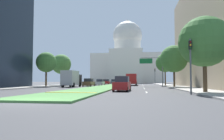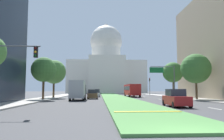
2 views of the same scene
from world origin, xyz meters
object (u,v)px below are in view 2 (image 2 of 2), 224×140
(traffic_light_far_right, at_px, (150,84))
(sedan_very_far, at_px, (97,92))
(city_bus, at_px, (132,89))
(street_tree_left_mid, at_px, (44,70))
(sedan_far_horizon, at_px, (96,93))
(overhead_guide_sign, at_px, (165,75))
(street_tree_right_mid, at_px, (196,69))
(sedan_midblock, at_px, (93,94))
(sedan_distant, at_px, (96,94))
(sedan_lead_stopped, at_px, (176,98))
(traffic_light_near_left, at_px, (8,62))
(capitol_building, at_px, (106,68))
(street_tree_right_far, at_px, (173,72))
(box_truck_delivery, at_px, (78,90))
(street_tree_left_far, at_px, (54,72))

(traffic_light_far_right, relative_size, sedan_very_far, 1.22)
(sedan_very_far, height_order, city_bus, city_bus)
(street_tree_left_mid, bearing_deg, sedan_far_horizon, 72.00)
(overhead_guide_sign, relative_size, street_tree_left_mid, 0.90)
(street_tree_right_mid, height_order, sedan_midblock, street_tree_right_mid)
(sedan_midblock, relative_size, sedan_distant, 0.97)
(sedan_lead_stopped, distance_m, sedan_far_horizon, 42.53)
(traffic_light_far_right, relative_size, sedan_midblock, 1.14)
(traffic_light_near_left, bearing_deg, city_bus, 67.74)
(overhead_guide_sign, xyz_separation_m, city_bus, (-5.24, 9.99, -2.85))
(street_tree_left_mid, xyz_separation_m, sedan_far_horizon, (8.53, 26.23, -4.31))
(sedan_distant, bearing_deg, sedan_midblock, -92.85)
(capitol_building, distance_m, sedan_very_far, 27.56)
(street_tree_right_far, bearing_deg, street_tree_right_mid, -88.08)
(street_tree_left_mid, bearing_deg, box_truck_delivery, -10.65)
(sedan_distant, xyz_separation_m, sedan_very_far, (0.12, 28.25, 0.07))
(sedan_midblock, distance_m, sedan_very_far, 38.71)
(capitol_building, distance_m, street_tree_right_far, 60.34)
(overhead_guide_sign, height_order, street_tree_left_far, street_tree_left_far)
(sedan_far_horizon, bearing_deg, street_tree_left_mid, -108.00)
(box_truck_delivery, bearing_deg, sedan_very_far, 86.13)
(street_tree_left_far, relative_size, street_tree_right_far, 1.02)
(sedan_very_far, bearing_deg, city_bus, -72.92)
(street_tree_left_far, xyz_separation_m, city_bus, (17.15, 7.23, -3.57))
(street_tree_left_far, height_order, box_truck_delivery, street_tree_left_far)
(sedan_far_horizon, relative_size, sedan_very_far, 1.06)
(street_tree_left_mid, bearing_deg, sedan_very_far, 78.22)
(capitol_building, height_order, sedan_lead_stopped, capitol_building)
(sedan_distant, bearing_deg, traffic_light_near_left, -99.96)
(street_tree_left_far, xyz_separation_m, sedan_far_horizon, (8.36, 18.46, -4.53))
(sedan_midblock, distance_m, sedan_distant, 10.47)
(traffic_light_far_right, distance_m, sedan_very_far, 23.09)
(street_tree_left_far, xyz_separation_m, sedan_midblock, (8.06, -3.98, -4.52))
(sedan_lead_stopped, xyz_separation_m, box_truck_delivery, (-11.40, 14.26, 0.83))
(street_tree_right_mid, relative_size, sedan_very_far, 1.82)
(traffic_light_far_right, distance_m, box_truck_delivery, 32.23)
(sedan_very_far, distance_m, box_truck_delivery, 43.73)
(sedan_midblock, distance_m, box_truck_delivery, 5.50)
(street_tree_left_mid, height_order, street_tree_left_far, street_tree_left_far)
(street_tree_left_far, relative_size, box_truck_delivery, 1.22)
(overhead_guide_sign, bearing_deg, capitol_building, 98.78)
(street_tree_right_far, distance_m, box_truck_delivery, 22.08)
(overhead_guide_sign, distance_m, sedan_far_horizon, 25.71)
(overhead_guide_sign, height_order, street_tree_left_mid, street_tree_left_mid)
(city_bus, bearing_deg, sedan_distant, -174.99)
(street_tree_right_mid, distance_m, sedan_very_far, 47.59)
(capitol_building, distance_m, sedan_lead_stopped, 83.58)
(traffic_light_near_left, relative_size, traffic_light_far_right, 1.00)
(sedan_midblock, bearing_deg, street_tree_right_far, 15.84)
(street_tree_left_far, distance_m, sedan_distant, 11.68)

